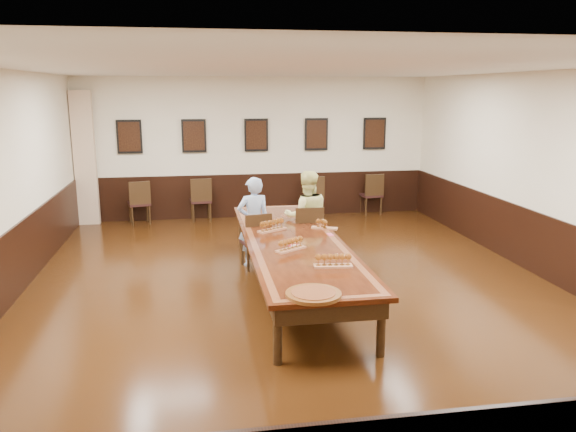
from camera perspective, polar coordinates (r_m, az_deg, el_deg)
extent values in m
cube|color=black|center=(8.49, 0.55, -7.40)|extent=(8.00, 10.00, 0.02)
cube|color=white|center=(7.98, 0.61, 14.86)|extent=(8.00, 10.00, 0.02)
cube|color=#F2E8CB|center=(13.00, -3.27, 6.92)|extent=(8.00, 0.02, 3.20)
cube|color=#F2E8CB|center=(3.42, 15.47, -10.32)|extent=(8.00, 0.02, 3.20)
cube|color=#F2E8CB|center=(9.62, 24.89, 3.70)|extent=(0.02, 10.00, 3.20)
imported|color=#5180CB|center=(9.37, -3.51, -0.60)|extent=(0.61, 0.45, 1.51)
imported|color=#FBFA9C|center=(9.59, 1.92, -0.06)|extent=(0.81, 0.64, 1.58)
cube|color=#E34B74|center=(8.55, 4.32, -1.91)|extent=(0.09, 0.15, 0.01)
cube|color=#D4B091|center=(12.98, -19.94, 5.50)|extent=(0.45, 0.18, 2.90)
cube|color=black|center=(13.13, -3.19, 2.12)|extent=(7.98, 0.04, 1.00)
cube|color=black|center=(8.62, -26.61, -4.92)|extent=(0.04, 9.98, 1.00)
cube|color=black|center=(9.81, 24.14, -2.65)|extent=(0.04, 9.98, 1.00)
cube|color=black|center=(8.27, 0.57, -2.65)|extent=(1.40, 5.00, 0.06)
cube|color=#955430|center=(8.26, 0.57, -2.43)|extent=(1.28, 4.88, 0.00)
cube|color=black|center=(8.26, 0.57, -2.42)|extent=(1.10, 4.70, 0.00)
cube|color=black|center=(8.31, 0.56, -3.64)|extent=(1.25, 4.85, 0.18)
cylinder|color=black|center=(6.15, -1.07, -11.94)|extent=(0.10, 0.10, 0.69)
cylinder|color=black|center=(6.41, 9.45, -11.08)|extent=(0.10, 0.10, 0.69)
cylinder|color=black|center=(10.52, -4.74, -1.44)|extent=(0.10, 0.10, 0.69)
cylinder|color=black|center=(10.67, 1.48, -1.19)|extent=(0.10, 0.10, 0.69)
cube|color=black|center=(12.91, -15.81, 7.76)|extent=(0.54, 0.03, 0.74)
cube|color=black|center=(12.89, -15.82, 7.75)|extent=(0.46, 0.01, 0.64)
cube|color=black|center=(12.83, -9.54, 8.03)|extent=(0.54, 0.03, 0.74)
cube|color=black|center=(12.82, -9.54, 8.03)|extent=(0.46, 0.01, 0.64)
cube|color=black|center=(12.91, -3.25, 8.21)|extent=(0.54, 0.03, 0.74)
cube|color=black|center=(12.89, -3.24, 8.21)|extent=(0.46, 0.01, 0.64)
cube|color=black|center=(13.13, 2.90, 8.29)|extent=(0.54, 0.03, 0.74)
cube|color=black|center=(13.11, 2.92, 8.29)|extent=(0.46, 0.01, 0.64)
cube|color=black|center=(13.50, 8.78, 8.28)|extent=(0.54, 0.03, 0.74)
cube|color=black|center=(13.48, 8.80, 8.28)|extent=(0.46, 0.01, 0.64)
cube|color=#AB6A48|center=(8.77, -1.63, -1.44)|extent=(0.49, 0.39, 0.03)
cube|color=#AB6A48|center=(8.93, 3.72, -1.23)|extent=(0.43, 0.28, 0.03)
cube|color=#AB6A48|center=(7.72, 0.28, -3.41)|extent=(0.47, 0.38, 0.03)
cube|color=#AB6A48|center=(7.03, 4.61, -5.10)|extent=(0.49, 0.20, 0.03)
cylinder|color=#B70C23|center=(7.88, 0.72, -3.13)|extent=(0.20, 0.20, 0.02)
cylinder|color=silver|center=(7.88, 0.73, -3.04)|extent=(0.11, 0.11, 0.01)
cylinder|color=#572D11|center=(6.07, 2.60, -7.95)|extent=(0.74, 0.74, 0.04)
cylinder|color=#955430|center=(6.06, 2.60, -7.74)|extent=(0.60, 0.60, 0.01)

